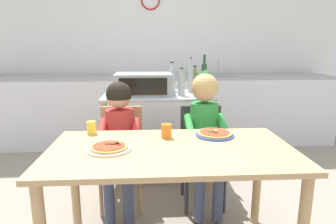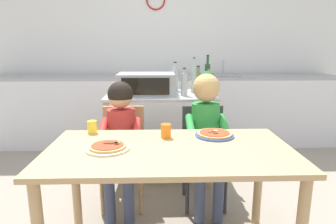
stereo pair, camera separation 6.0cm
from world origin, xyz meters
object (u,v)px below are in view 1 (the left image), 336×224
(child_in_red_shirt, at_px, (119,131))
(bottle_dark_olive_oil, at_px, (204,77))
(toaster_oven, at_px, (144,84))
(potted_herb_plant, at_px, (204,83))
(kitchen_island_cart, at_px, (158,122))
(drinking_cup_orange, at_px, (166,131))
(drinking_cup_yellow, at_px, (92,128))
(child_in_green_shirt, at_px, (205,124))
(bottle_brown_beer, at_px, (172,79))
(dining_chair_left, at_px, (122,149))
(bottle_slim_sauce, at_px, (191,79))
(pizza_plate_blue_rimmed, at_px, (215,134))
(bottle_clear_vinegar, at_px, (205,83))
(dining_chair_right, at_px, (202,148))
(pizza_plate_cream, at_px, (109,148))
(bottle_squat_spirits, at_px, (182,84))
(dining_table, at_px, (171,164))
(bottle_tall_green_wine, at_px, (195,80))

(child_in_red_shirt, bearing_deg, bottle_dark_olive_oil, 42.31)
(toaster_oven, height_order, potted_herb_plant, potted_herb_plant)
(kitchen_island_cart, bearing_deg, drinking_cup_orange, -88.33)
(drinking_cup_yellow, bearing_deg, child_in_green_shirt, 16.28)
(bottle_brown_beer, relative_size, drinking_cup_orange, 3.27)
(bottle_dark_olive_oil, xyz_separation_m, dining_chair_left, (-0.78, -0.59, -0.53))
(bottle_slim_sauce, relative_size, pizza_plate_blue_rimmed, 1.34)
(bottle_clear_vinegar, height_order, potted_herb_plant, bottle_clear_vinegar)
(dining_chair_right, bearing_deg, pizza_plate_cream, -134.12)
(bottle_squat_spirits, relative_size, bottle_clear_vinegar, 1.01)
(potted_herb_plant, xyz_separation_m, dining_chair_right, (-0.07, -0.33, -0.50))
(pizza_plate_blue_rimmed, bearing_deg, dining_table, -143.93)
(bottle_tall_green_wine, xyz_separation_m, drinking_cup_orange, (-0.36, -1.20, -0.19))
(bottle_tall_green_wine, distance_m, dining_chair_left, 1.12)
(dining_chair_right, relative_size, drinking_cup_yellow, 9.44)
(bottle_squat_spirits, height_order, dining_chair_left, bottle_squat_spirits)
(dining_table, relative_size, child_in_red_shirt, 1.41)
(bottle_clear_vinegar, xyz_separation_m, child_in_green_shirt, (-0.10, -0.59, -0.25))
(kitchen_island_cart, height_order, bottle_brown_beer, bottle_brown_beer)
(toaster_oven, height_order, bottle_tall_green_wine, bottle_tall_green_wine)
(pizza_plate_cream, bearing_deg, potted_herb_plant, 54.05)
(toaster_oven, distance_m, dining_table, 1.22)
(bottle_dark_olive_oil, distance_m, bottle_brown_beer, 0.34)
(bottle_tall_green_wine, relative_size, dining_chair_right, 0.31)
(dining_table, bearing_deg, child_in_green_shirt, 61.53)
(drinking_cup_yellow, bearing_deg, bottle_tall_green_wine, 51.38)
(bottle_squat_spirits, bearing_deg, bottle_clear_vinegar, 18.49)
(bottle_clear_vinegar, bearing_deg, dining_chair_left, -149.09)
(bottle_clear_vinegar, xyz_separation_m, bottle_tall_green_wine, (-0.07, 0.26, -0.01))
(dining_chair_right, distance_m, pizza_plate_blue_rimmed, 0.53)
(dining_chair_left, bearing_deg, bottle_clear_vinegar, 30.91)
(bottle_clear_vinegar, bearing_deg, pizza_plate_cream, -123.60)
(potted_herb_plant, relative_size, drinking_cup_yellow, 2.72)
(child_in_red_shirt, xyz_separation_m, child_in_green_shirt, (0.67, -0.01, 0.04))
(dining_table, distance_m, drinking_cup_yellow, 0.63)
(bottle_brown_beer, bearing_deg, toaster_oven, -141.24)
(kitchen_island_cart, xyz_separation_m, bottle_slim_sauce, (0.33, 0.07, 0.42))
(kitchen_island_cart, xyz_separation_m, bottle_squat_spirits, (0.22, -0.10, 0.39))
(child_in_red_shirt, bearing_deg, bottle_slim_sauce, 46.51)
(bottle_dark_olive_oil, relative_size, bottle_tall_green_wine, 1.45)
(dining_chair_right, bearing_deg, bottle_tall_green_wine, 87.01)
(bottle_tall_green_wine, xyz_separation_m, pizza_plate_blue_rimmed, (-0.04, -1.19, -0.22))
(bottle_slim_sauce, distance_m, dining_table, 1.33)
(kitchen_island_cart, xyz_separation_m, pizza_plate_blue_rimmed, (0.35, -0.95, 0.16))
(dining_chair_right, bearing_deg, bottle_slim_sauce, 92.45)
(toaster_oven, bearing_deg, bottle_clear_vinegar, -0.81)
(bottle_clear_vinegar, bearing_deg, bottle_tall_green_wine, 104.38)
(kitchen_island_cart, xyz_separation_m, drinking_cup_orange, (0.03, -0.97, 0.20))
(kitchen_island_cart, height_order, bottle_slim_sauce, bottle_slim_sauce)
(dining_table, xyz_separation_m, child_in_red_shirt, (-0.36, 0.57, 0.04))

